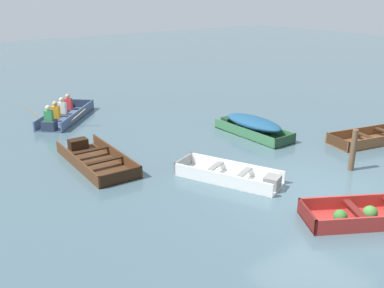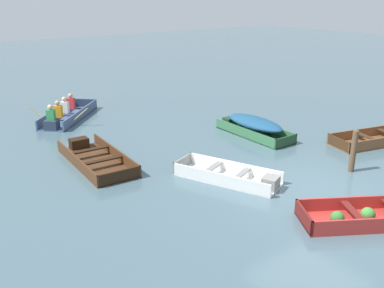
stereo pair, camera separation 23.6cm
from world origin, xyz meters
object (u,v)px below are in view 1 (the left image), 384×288
skiff_white_near_moored (233,176)px  mooring_post (353,150)px  skiff_dark_varnish_mid_moored (94,159)px  dinghy_red_foreground (380,213)px  rowboat_slate_blue_with_crew (63,115)px  skiff_green_far_moored (253,125)px  skiff_wooden_brown_outer_moored (378,137)px

skiff_white_near_moored → mooring_post: bearing=-26.4°
skiff_dark_varnish_mid_moored → mooring_post: bearing=-42.7°
dinghy_red_foreground → mooring_post: mooring_post is taller
rowboat_slate_blue_with_crew → mooring_post: (4.35, -9.43, 0.34)m
skiff_dark_varnish_mid_moored → dinghy_red_foreground: bearing=-63.7°
rowboat_slate_blue_with_crew → mooring_post: bearing=-65.2°
skiff_dark_varnish_mid_moored → rowboat_slate_blue_with_crew: bearing=78.2°
skiff_white_near_moored → rowboat_slate_blue_with_crew: bearing=99.4°
dinghy_red_foreground → skiff_dark_varnish_mid_moored: 7.59m
skiff_white_near_moored → skiff_dark_varnish_mid_moored: 4.06m
skiff_dark_varnish_mid_moored → rowboat_slate_blue_with_crew: rowboat_slate_blue_with_crew is taller
skiff_dark_varnish_mid_moored → mooring_post: size_ratio=2.84×
skiff_green_far_moored → rowboat_slate_blue_with_crew: bearing=128.5°
dinghy_red_foreground → skiff_wooden_brown_outer_moored: 5.60m
skiff_wooden_brown_outer_moored → mooring_post: (-2.93, -0.85, 0.47)m
dinghy_red_foreground → skiff_green_far_moored: (2.02, 5.76, 0.23)m
dinghy_red_foreground → rowboat_slate_blue_with_crew: (-2.42, 11.35, 0.10)m
dinghy_red_foreground → mooring_post: 2.76m
skiff_white_near_moored → skiff_dark_varnish_mid_moored: size_ratio=0.88×
skiff_dark_varnish_mid_moored → skiff_green_far_moored: (5.39, -1.04, 0.25)m
skiff_white_near_moored → skiff_wooden_brown_outer_moored: bearing=-6.3°
skiff_green_far_moored → dinghy_red_foreground: bearing=-109.3°
skiff_green_far_moored → rowboat_slate_blue_with_crew: size_ratio=0.93×
rowboat_slate_blue_with_crew → mooring_post: 10.39m
skiff_wooden_brown_outer_moored → mooring_post: 3.09m
skiff_wooden_brown_outer_moored → skiff_green_far_moored: bearing=133.5°
skiff_dark_varnish_mid_moored → skiff_green_far_moored: size_ratio=1.14×
skiff_white_near_moored → skiff_wooden_brown_outer_moored: size_ratio=0.85×
skiff_white_near_moored → skiff_dark_varnish_mid_moored: skiff_white_near_moored is taller
rowboat_slate_blue_with_crew → dinghy_red_foreground: bearing=-78.0°
dinghy_red_foreground → skiff_green_far_moored: size_ratio=1.10×
skiff_white_near_moored → skiff_green_far_moored: bearing=36.7°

